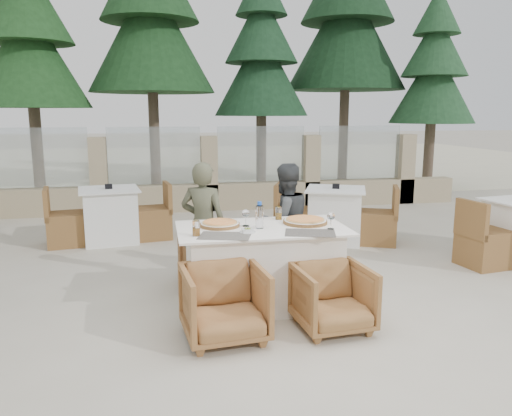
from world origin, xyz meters
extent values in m
plane|color=#BBB3A0|center=(0.00, 0.00, 0.00)|extent=(80.00, 80.00, 0.00)
cube|color=beige|center=(0.00, 14.00, 0.01)|extent=(30.00, 16.00, 0.01)
cone|color=#214E21|center=(-3.50, 7.00, 2.75)|extent=(2.42, 2.42, 5.50)
cone|color=#1D4520|center=(-1.00, 7.50, 3.25)|extent=(2.86, 2.86, 6.50)
cone|color=#1C4125|center=(1.50, 7.20, 2.50)|extent=(2.20, 2.20, 5.00)
cone|color=#17391D|center=(3.80, 7.80, 3.40)|extent=(2.99, 2.99, 6.80)
cone|color=#24512D|center=(5.50, 6.50, 2.25)|extent=(1.98, 1.98, 4.50)
cube|color=#625C54|center=(-0.39, -0.31, 0.77)|extent=(0.52, 0.42, 0.00)
cube|color=#544E48|center=(0.38, -0.35, 0.77)|extent=(0.52, 0.41, 0.00)
cylinder|color=orange|center=(-0.38, 0.07, 0.79)|extent=(0.48, 0.48, 0.05)
cylinder|color=orange|center=(0.46, 0.04, 0.80)|extent=(0.52, 0.52, 0.06)
cylinder|color=#C2E1FF|center=(-0.03, -0.08, 0.90)|extent=(0.08, 0.08, 0.25)
cylinder|color=orange|center=(-0.63, -0.26, 0.84)|extent=(0.07, 0.07, 0.13)
cylinder|color=orange|center=(0.24, 0.26, 0.84)|extent=(0.08, 0.08, 0.13)
imported|color=brown|center=(-0.33, 0.67, 0.31)|extent=(0.88, 0.89, 0.63)
imported|color=olive|center=(0.45, 0.70, 0.33)|extent=(0.86, 0.87, 0.65)
imported|color=#996637|center=(-0.45, -0.72, 0.31)|extent=(0.72, 0.74, 0.61)
imported|color=olive|center=(0.48, -0.71, 0.28)|extent=(0.66, 0.67, 0.57)
imported|color=#51523C|center=(-0.49, 0.62, 0.67)|extent=(0.58, 0.49, 1.34)
imported|color=#3D4043|center=(0.40, 0.64, 0.65)|extent=(0.76, 0.67, 1.30)
camera|label=1|loc=(-0.94, -4.55, 1.85)|focal=35.00mm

